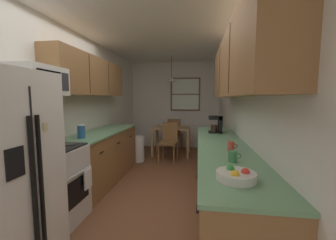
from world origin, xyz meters
name	(u,v)px	position (x,y,z in m)	size (l,w,h in m)	color
ground_plane	(160,179)	(0.00, 1.00, 0.00)	(12.00, 12.00, 0.00)	brown
wall_left	(88,109)	(-1.35, 1.00, 1.27)	(0.10, 9.00, 2.55)	silver
wall_right	(238,111)	(1.35, 1.00, 1.27)	(0.10, 9.00, 2.55)	silver
wall_back	(175,105)	(0.00, 3.65, 1.27)	(4.40, 0.10, 2.55)	silver
ceiling_slab	(159,33)	(0.00, 1.00, 2.59)	(4.40, 9.00, 0.08)	white
stove_range	(53,184)	(-0.99, -0.50, 0.47)	(0.66, 0.59, 1.10)	silver
microwave_over_range	(38,81)	(-1.11, -0.50, 1.68)	(0.39, 0.61, 0.33)	white
counter_left	(103,156)	(-1.00, 0.81, 0.45)	(0.64, 2.02, 0.90)	olive
upper_cabinets_left	(91,77)	(-1.14, 0.76, 1.85)	(0.33, 2.10, 0.64)	olive
counter_right	(222,178)	(1.00, 0.03, 0.45)	(0.64, 3.19, 0.90)	olive
upper_cabinets_right	(237,66)	(1.14, -0.02, 1.87)	(0.33, 2.87, 0.74)	olive
dining_table	(172,132)	(0.00, 2.72, 0.61)	(0.95, 0.71, 0.74)	#A87F51
dining_chair_near	(169,140)	(0.01, 2.16, 0.50)	(0.45, 0.45, 0.90)	olive
dining_chair_far	(175,132)	(0.02, 3.29, 0.50)	(0.43, 0.43, 0.90)	olive
pendant_light	(172,80)	(0.00, 2.72, 1.96)	(0.26, 0.26, 0.64)	black
back_window	(185,94)	(0.31, 3.58, 1.60)	(0.87, 0.05, 0.97)	brown
trash_bin	(138,149)	(-0.70, 2.02, 0.30)	(0.28, 0.28, 0.60)	white
storage_canister	(81,131)	(-1.00, 0.15, 1.00)	(0.11, 0.11, 0.20)	#265999
dish_towel	(88,179)	(-0.64, -0.35, 0.50)	(0.02, 0.16, 0.24)	white
coffee_maker	(217,124)	(1.00, 0.92, 1.05)	(0.22, 0.18, 0.29)	black
mug_by_coffeemaker	(233,156)	(1.00, -0.72, 0.95)	(0.12, 0.08, 0.10)	#3F7F4C
mug_spare	(231,146)	(1.05, -0.33, 0.95)	(0.11, 0.07, 0.11)	#BF3F33
fruit_bowl	(236,175)	(0.95, -1.17, 0.94)	(0.28, 0.28, 0.09)	silver
table_serving_bowl	(172,126)	(0.02, 2.71, 0.77)	(0.17, 0.17, 0.06)	#E0D14C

